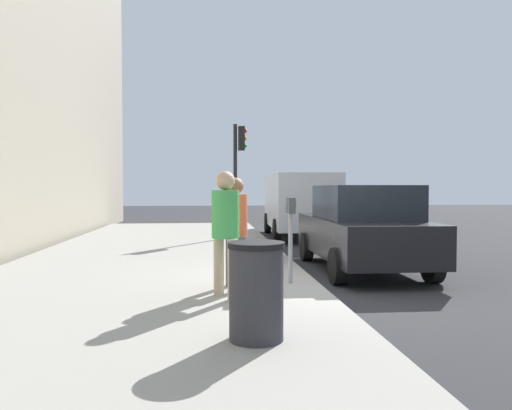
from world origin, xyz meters
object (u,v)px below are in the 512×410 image
Objects in this scene: traffic_signal at (238,161)px; pedestrian_at_meter at (235,224)px; parking_meter at (291,221)px; parked_sedan_near at (362,228)px; pedestrian_bystander at (226,223)px; trash_bin at (256,291)px; parked_van_far at (299,201)px.

pedestrian_at_meter is at bearing 175.99° from traffic_signal.
parking_meter is at bearing -2.71° from pedestrian_at_meter.
pedestrian_at_meter is at bearing 128.61° from parked_sedan_near.
pedestrian_bystander reaches higher than parked_sedan_near.
parking_meter is 0.98m from pedestrian_at_meter.
parked_sedan_near is 4.37× the size of trash_bin.
trash_bin is at bearing 167.20° from parked_van_far.
parking_meter is 1.40× the size of trash_bin.
parked_van_far is 1.46× the size of traffic_signal.
parked_van_far is (9.19, -2.75, 0.09)m from pedestrian_at_meter.
parked_sedan_near is at bearing 16.63° from pedestrian_at_meter.
parked_van_far is at bearing 45.12° from pedestrian_bystander.
pedestrian_bystander is 0.50× the size of traffic_signal.
traffic_signal is at bearing 118.70° from parked_van_far.
traffic_signal reaches higher than pedestrian_at_meter.
traffic_signal reaches higher than parked_sedan_near.
parking_meter is at bearing 168.38° from parked_van_far.
pedestrian_at_meter is 3.53m from parked_sedan_near.
traffic_signal is (7.99, -0.56, 1.41)m from pedestrian_at_meter.
traffic_signal is (8.65, -0.74, 1.36)m from pedestrian_bystander.
parked_sedan_near is (2.20, -2.75, -0.27)m from pedestrian_at_meter.
parked_van_far is 12.13m from trash_bin.
parked_van_far is at bearing -12.80° from trash_bin.
parked_van_far reaches higher than pedestrian_bystander.
pedestrian_at_meter is 9.59m from parked_van_far.
pedestrian_at_meter reaches higher than parked_sedan_near.
traffic_signal is at bearing -2.67° from trash_bin.
trash_bin is at bearing 150.91° from parked_sedan_near.
pedestrian_bystander reaches higher than parking_meter.
pedestrian_bystander is 0.41× the size of parked_sedan_near.
parked_sedan_near is 0.84× the size of parked_van_far.
parked_sedan_near is 5.53m from trash_bin.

